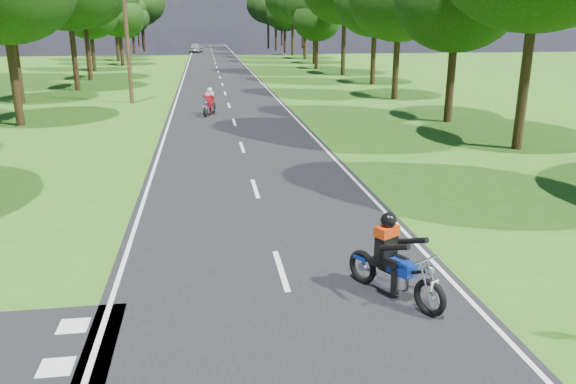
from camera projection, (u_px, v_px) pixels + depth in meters
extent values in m
plane|color=#2E6016|center=(296.00, 319.00, 9.80)|extent=(160.00, 160.00, 0.00)
cube|color=black|center=(218.00, 72.00, 57.10)|extent=(7.00, 140.00, 0.02)
cube|color=silver|center=(281.00, 270.00, 11.68)|extent=(0.12, 2.00, 0.01)
cube|color=silver|center=(255.00, 188.00, 17.36)|extent=(0.12, 2.00, 0.01)
cube|color=silver|center=(242.00, 147.00, 23.03)|extent=(0.12, 2.00, 0.01)
cube|color=silver|center=(234.00, 122.00, 28.71)|extent=(0.12, 2.00, 0.01)
cube|color=silver|center=(229.00, 105.00, 34.39)|extent=(0.12, 2.00, 0.01)
cube|color=silver|center=(225.00, 93.00, 40.06)|extent=(0.12, 2.00, 0.01)
cube|color=silver|center=(222.00, 84.00, 45.74)|extent=(0.12, 2.00, 0.01)
cube|color=silver|center=(220.00, 77.00, 51.42)|extent=(0.12, 2.00, 0.01)
cube|color=silver|center=(218.00, 72.00, 57.09)|extent=(0.12, 2.00, 0.01)
cube|color=silver|center=(217.00, 67.00, 62.77)|extent=(0.12, 2.00, 0.01)
cube|color=silver|center=(216.00, 63.00, 68.45)|extent=(0.12, 2.00, 0.01)
cube|color=silver|center=(215.00, 60.00, 74.12)|extent=(0.12, 2.00, 0.01)
cube|color=silver|center=(214.00, 57.00, 79.80)|extent=(0.12, 2.00, 0.01)
cube|color=silver|center=(213.00, 55.00, 85.48)|extent=(0.12, 2.00, 0.01)
cube|color=silver|center=(212.00, 53.00, 91.15)|extent=(0.12, 2.00, 0.01)
cube|color=silver|center=(212.00, 51.00, 96.83)|extent=(0.12, 2.00, 0.01)
cube|color=silver|center=(211.00, 49.00, 102.51)|extent=(0.12, 2.00, 0.01)
cube|color=silver|center=(211.00, 48.00, 108.18)|extent=(0.12, 2.00, 0.01)
cube|color=silver|center=(210.00, 46.00, 113.86)|extent=(0.12, 2.00, 0.01)
cube|color=silver|center=(210.00, 45.00, 119.53)|extent=(0.12, 2.00, 0.01)
cube|color=silver|center=(185.00, 72.00, 56.63)|extent=(0.10, 140.00, 0.01)
cube|color=silver|center=(251.00, 71.00, 57.55)|extent=(0.10, 140.00, 0.01)
cube|color=silver|center=(56.00, 367.00, 8.41)|extent=(0.50, 0.50, 0.01)
cube|color=silver|center=(73.00, 326.00, 9.54)|extent=(0.50, 0.50, 0.01)
cylinder|color=black|center=(15.00, 86.00, 27.39)|extent=(0.40, 0.40, 3.91)
cylinder|color=black|center=(18.00, 72.00, 35.05)|extent=(0.40, 0.40, 3.79)
cylinder|color=black|center=(75.00, 61.00, 41.34)|extent=(0.40, 0.40, 4.32)
cylinder|color=black|center=(88.00, 54.00, 48.36)|extent=(0.40, 0.40, 4.40)
cylinder|color=black|center=(93.00, 55.00, 57.51)|extent=(0.40, 0.40, 3.20)
ellipsoid|color=black|center=(89.00, 15.00, 56.36)|extent=(5.60, 5.60, 4.76)
cylinder|color=black|center=(122.00, 51.00, 64.74)|extent=(0.40, 0.40, 3.22)
ellipsoid|color=black|center=(119.00, 15.00, 63.58)|extent=(5.64, 5.64, 4.79)
ellipsoid|color=black|center=(117.00, 1.00, 63.12)|extent=(4.83, 4.83, 4.11)
cylinder|color=black|center=(117.00, 47.00, 71.81)|extent=(0.40, 0.40, 3.61)
ellipsoid|color=black|center=(114.00, 10.00, 70.51)|extent=(6.31, 6.31, 5.37)
cylinder|color=black|center=(128.00, 48.00, 79.40)|extent=(0.40, 0.40, 2.67)
ellipsoid|color=black|center=(126.00, 23.00, 78.44)|extent=(4.67, 4.67, 3.97)
ellipsoid|color=black|center=(125.00, 14.00, 78.06)|extent=(4.00, 4.00, 3.40)
ellipsoid|color=black|center=(125.00, 4.00, 77.68)|extent=(3.00, 3.00, 2.55)
cylinder|color=black|center=(134.00, 44.00, 87.98)|extent=(0.40, 0.40, 3.09)
ellipsoid|color=black|center=(132.00, 18.00, 86.86)|extent=(5.40, 5.40, 4.59)
ellipsoid|color=black|center=(131.00, 8.00, 86.42)|extent=(4.63, 4.63, 3.93)
cylinder|color=black|center=(144.00, 38.00, 94.07)|extent=(0.40, 0.40, 4.48)
ellipsoid|color=black|center=(141.00, 3.00, 92.45)|extent=(7.84, 7.84, 6.66)
cylinder|color=black|center=(143.00, 37.00, 102.47)|extent=(0.40, 0.40, 4.09)
ellipsoid|color=black|center=(141.00, 8.00, 101.00)|extent=(7.16, 7.16, 6.09)
cylinder|color=black|center=(523.00, 92.00, 22.21)|extent=(0.40, 0.40, 4.56)
cylinder|color=black|center=(450.00, 87.00, 28.48)|extent=(0.40, 0.40, 3.49)
cylinder|color=black|center=(396.00, 71.00, 36.88)|extent=(0.40, 0.40, 3.69)
cylinder|color=black|center=(373.00, 61.00, 45.39)|extent=(0.40, 0.40, 3.74)
ellipsoid|color=black|center=(376.00, 1.00, 44.04)|extent=(6.55, 6.55, 5.57)
cylinder|color=black|center=(343.00, 50.00, 53.05)|extent=(0.40, 0.40, 4.64)
cylinder|color=black|center=(316.00, 55.00, 59.95)|extent=(0.40, 0.40, 2.91)
ellipsoid|color=black|center=(317.00, 20.00, 58.91)|extent=(5.09, 5.09, 4.33)
ellipsoid|color=black|center=(317.00, 6.00, 58.49)|extent=(4.36, 4.36, 3.71)
cylinder|color=black|center=(314.00, 47.00, 67.06)|extent=(0.40, 0.40, 3.88)
ellipsoid|color=black|center=(315.00, 5.00, 65.66)|extent=(6.78, 6.78, 5.77)
cylinder|color=black|center=(305.00, 43.00, 75.07)|extent=(0.40, 0.40, 4.18)
ellipsoid|color=black|center=(305.00, 3.00, 73.57)|extent=(7.31, 7.31, 6.21)
cylinder|color=black|center=(292.00, 39.00, 83.44)|extent=(0.40, 0.40, 4.63)
cylinder|color=black|center=(285.00, 42.00, 90.51)|extent=(0.40, 0.40, 3.36)
ellipsoid|color=black|center=(285.00, 15.00, 89.30)|extent=(5.88, 5.88, 5.00)
ellipsoid|color=black|center=(285.00, 4.00, 88.82)|extent=(5.04, 5.04, 4.29)
cylinder|color=black|center=(276.00, 38.00, 97.16)|extent=(0.40, 0.40, 4.09)
ellipsoid|color=black|center=(276.00, 8.00, 95.69)|extent=(7.15, 7.15, 6.08)
cylinder|color=black|center=(268.00, 36.00, 104.38)|extent=(0.40, 0.40, 4.48)
ellipsoid|color=black|center=(268.00, 5.00, 102.77)|extent=(7.84, 7.84, 6.66)
cylinder|color=black|center=(139.00, 37.00, 111.36)|extent=(0.40, 0.40, 3.84)
ellipsoid|color=black|center=(137.00, 12.00, 109.98)|extent=(6.72, 6.72, 5.71)
ellipsoid|color=black|center=(136.00, 2.00, 109.43)|extent=(5.76, 5.76, 4.90)
cylinder|color=black|center=(282.00, 35.00, 117.23)|extent=(0.40, 0.40, 4.16)
ellipsoid|color=black|center=(282.00, 9.00, 115.73)|extent=(7.28, 7.28, 6.19)
cylinder|color=black|center=(118.00, 40.00, 96.94)|extent=(0.40, 0.40, 3.52)
ellipsoid|color=black|center=(115.00, 14.00, 95.67)|extent=(6.16, 6.16, 5.24)
ellipsoid|color=black|center=(115.00, 3.00, 95.17)|extent=(5.28, 5.28, 4.49)
cylinder|color=black|center=(303.00, 36.00, 104.22)|extent=(0.40, 0.40, 4.48)
ellipsoid|color=black|center=(303.00, 5.00, 102.60)|extent=(7.84, 7.84, 6.66)
cylinder|color=#382616|center=(127.00, 38.00, 34.28)|extent=(0.26, 0.26, 8.00)
imported|color=#A7AAAE|center=(196.00, 48.00, 91.36)|extent=(2.32, 4.64, 1.52)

